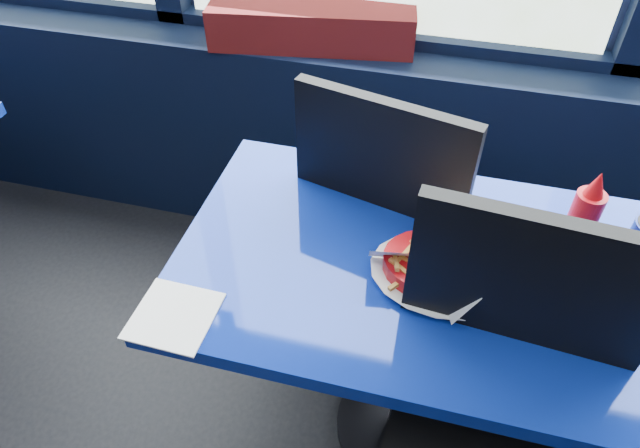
% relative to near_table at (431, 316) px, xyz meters
% --- Properties ---
extents(window_sill, '(5.00, 0.26, 0.80)m').
position_rel_near_table_xyz_m(window_sill, '(-0.30, 0.87, -0.17)').
color(window_sill, black).
rests_on(window_sill, ground).
extents(near_table, '(1.20, 0.70, 0.75)m').
position_rel_near_table_xyz_m(near_table, '(0.00, 0.00, 0.00)').
color(near_table, black).
rests_on(near_table, ground).
extents(chair_near_front, '(0.52, 0.52, 1.06)m').
position_rel_near_table_xyz_m(chair_near_front, '(0.17, -0.28, 0.04)').
color(chair_near_front, black).
rests_on(chair_near_front, ground).
extents(chair_near_back, '(0.57, 0.57, 1.04)m').
position_rel_near_table_xyz_m(chair_near_back, '(-0.21, 0.31, 0.03)').
color(chair_near_back, black).
rests_on(chair_near_back, ground).
extents(planter_box, '(0.70, 0.27, 0.14)m').
position_rel_near_table_xyz_m(planter_box, '(-0.54, 0.86, 0.30)').
color(planter_box, maroon).
rests_on(planter_box, window_sill).
extents(food_basket, '(0.31, 0.31, 0.10)m').
position_rel_near_table_xyz_m(food_basket, '(0.01, -0.03, 0.22)').
color(food_basket, '#B40C11').
rests_on(food_basket, near_table).
extents(ketchup_bottle, '(0.06, 0.06, 0.24)m').
position_rel_near_table_xyz_m(ketchup_bottle, '(0.27, 0.11, 0.29)').
color(ketchup_bottle, '#B40C11').
rests_on(ketchup_bottle, near_table).
extents(napkin, '(0.17, 0.17, 0.00)m').
position_rel_near_table_xyz_m(napkin, '(-0.52, -0.28, 0.18)').
color(napkin, white).
rests_on(napkin, near_table).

